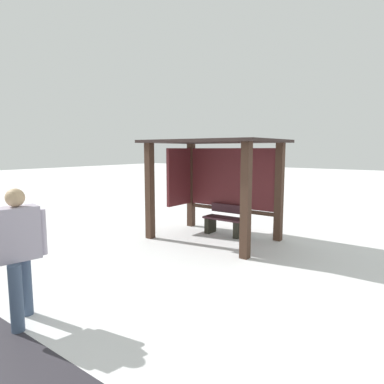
# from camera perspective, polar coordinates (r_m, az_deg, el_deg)

# --- Properties ---
(ground_plane) EXTENTS (60.00, 60.00, 0.00)m
(ground_plane) POSITION_cam_1_polar(r_m,az_deg,el_deg) (7.65, 3.61, -7.95)
(ground_plane) COLOR silver
(bus_shelter) EXTENTS (2.83, 1.98, 2.21)m
(bus_shelter) POSITION_cam_1_polar(r_m,az_deg,el_deg) (7.67, 3.93, 4.09)
(bus_shelter) COLOR #402A1F
(bus_shelter) RESTS_ON ground
(bench_left_inside) EXTENTS (0.98, 0.41, 0.70)m
(bench_left_inside) POSITION_cam_1_polar(r_m,az_deg,el_deg) (7.99, 5.57, -5.04)
(bench_left_inside) COLOR #43262D
(bench_left_inside) RESTS_ON ground
(person_walking) EXTENTS (0.47, 0.64, 1.57)m
(person_walking) POSITION_cam_1_polar(r_m,az_deg,el_deg) (4.33, -27.32, -8.09)
(person_walking) COLOR #ADA4B8
(person_walking) RESTS_ON ground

